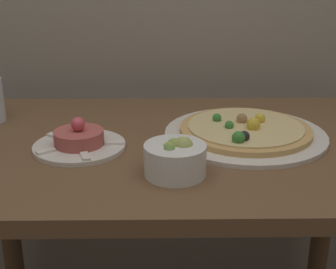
{
  "coord_description": "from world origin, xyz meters",
  "views": [
    {
      "loc": [
        -0.01,
        -0.65,
        1.19
      ],
      "look_at": [
        -0.0,
        0.28,
        0.83
      ],
      "focal_mm": 50.0,
      "sensor_mm": 36.0,
      "label": 1
    }
  ],
  "objects": [
    {
      "name": "dining_table",
      "position": [
        0.0,
        0.35,
        0.66
      ],
      "size": [
        1.12,
        0.7,
        0.79
      ],
      "color": "brown",
      "rests_on": "ground_plane"
    },
    {
      "name": "tartare_plate",
      "position": [
        -0.2,
        0.3,
        0.81
      ],
      "size": [
        0.2,
        0.2,
        0.07
      ],
      "color": "silver",
      "rests_on": "dining_table"
    },
    {
      "name": "small_bowl",
      "position": [
        0.01,
        0.17,
        0.83
      ],
      "size": [
        0.12,
        0.12,
        0.08
      ],
      "color": "white",
      "rests_on": "dining_table"
    },
    {
      "name": "pizza_plate",
      "position": [
        0.18,
        0.37,
        0.81
      ],
      "size": [
        0.38,
        0.38,
        0.05
      ],
      "color": "silver",
      "rests_on": "dining_table"
    }
  ]
}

